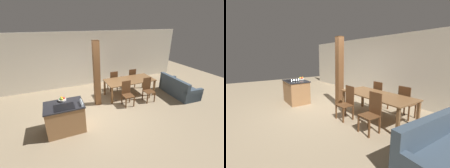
# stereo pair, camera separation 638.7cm
# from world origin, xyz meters

# --- Properties ---
(ground_plane) EXTENTS (16.00, 16.00, 0.00)m
(ground_plane) POSITION_xyz_m (0.00, 0.00, 0.00)
(ground_plane) COLOR #9E896B
(wall_back) EXTENTS (11.20, 0.08, 2.70)m
(wall_back) POSITION_xyz_m (0.00, 2.82, 1.35)
(wall_back) COLOR silver
(wall_back) RESTS_ON ground_plane
(kitchen_island) EXTENTS (1.12, 0.78, 0.90)m
(kitchen_island) POSITION_xyz_m (-1.24, -0.57, 0.45)
(kitchen_island) COLOR #9E7047
(kitchen_island) RESTS_ON ground_plane
(fruit_bowl) EXTENTS (0.23, 0.23, 0.12)m
(fruit_bowl) POSITION_xyz_m (-1.25, -0.33, 0.95)
(fruit_bowl) COLOR silver
(fruit_bowl) RESTS_ON kitchen_island
(wine_glass_near) EXTENTS (0.07, 0.07, 0.13)m
(wine_glass_near) POSITION_xyz_m (-0.75, -0.88, 1.00)
(wine_glass_near) COLOR silver
(wine_glass_near) RESTS_ON kitchen_island
(wine_glass_middle) EXTENTS (0.07, 0.07, 0.13)m
(wine_glass_middle) POSITION_xyz_m (-0.75, -0.80, 1.00)
(wine_glass_middle) COLOR silver
(wine_glass_middle) RESTS_ON kitchen_island
(wine_glass_far) EXTENTS (0.07, 0.07, 0.13)m
(wine_glass_far) POSITION_xyz_m (-0.75, -0.71, 1.00)
(wine_glass_far) COLOR silver
(wine_glass_far) RESTS_ON kitchen_island
(wine_glass_end) EXTENTS (0.07, 0.07, 0.13)m
(wine_glass_end) POSITION_xyz_m (-0.75, -0.63, 1.00)
(wine_glass_end) COLOR silver
(wine_glass_end) RESTS_ON kitchen_island
(dining_table) EXTENTS (2.17, 1.01, 0.75)m
(dining_table) POSITION_xyz_m (1.70, 0.82, 0.67)
(dining_table) COLOR brown
(dining_table) RESTS_ON ground_plane
(dining_chair_near_left) EXTENTS (0.40, 0.40, 0.98)m
(dining_chair_near_left) POSITION_xyz_m (1.21, 0.09, 0.50)
(dining_chair_near_left) COLOR brown
(dining_chair_near_left) RESTS_ON ground_plane
(dining_chair_near_right) EXTENTS (0.40, 0.40, 0.98)m
(dining_chair_near_right) POSITION_xyz_m (2.19, 0.09, 0.50)
(dining_chair_near_right) COLOR brown
(dining_chair_near_right) RESTS_ON ground_plane
(dining_chair_far_left) EXTENTS (0.40, 0.40, 0.98)m
(dining_chair_far_left) POSITION_xyz_m (1.21, 1.54, 0.50)
(dining_chair_far_left) COLOR brown
(dining_chair_far_left) RESTS_ON ground_plane
(dining_chair_far_right) EXTENTS (0.40, 0.40, 0.98)m
(dining_chair_far_right) POSITION_xyz_m (2.19, 1.54, 0.50)
(dining_chair_far_right) COLOR brown
(dining_chair_far_right) RESTS_ON ground_plane
(couch) EXTENTS (0.96, 1.79, 0.84)m
(couch) POSITION_xyz_m (3.81, 0.02, 0.28)
(couch) COLOR #3D4C5B
(couch) RESTS_ON ground_plane
(timber_post) EXTENTS (0.23, 0.23, 2.53)m
(timber_post) POSITION_xyz_m (0.13, 0.59, 1.26)
(timber_post) COLOR brown
(timber_post) RESTS_ON ground_plane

